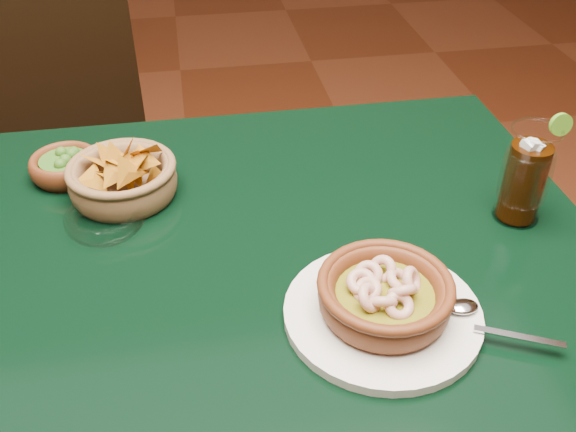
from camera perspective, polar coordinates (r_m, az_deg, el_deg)
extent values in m
cube|color=black|center=(0.93, -8.72, -4.08)|extent=(1.20, 0.80, 0.04)
cylinder|color=black|center=(1.53, 12.61, -4.14)|extent=(0.06, 0.06, 0.71)
cube|color=black|center=(1.64, -16.69, 1.94)|extent=(0.52, 0.52, 0.04)
cylinder|color=black|center=(1.63, -19.62, -9.30)|extent=(0.04, 0.04, 0.44)
cylinder|color=black|center=(1.67, -8.02, -5.51)|extent=(0.04, 0.04, 0.44)
cylinder|color=black|center=(1.90, -21.99, -2.39)|extent=(0.04, 0.04, 0.44)
cylinder|color=black|center=(1.94, -12.02, 0.69)|extent=(0.04, 0.04, 0.44)
cube|color=black|center=(1.69, -19.78, 11.58)|extent=(0.38, 0.16, 0.43)
cylinder|color=silver|center=(0.82, 8.38, -8.57)|extent=(0.25, 0.25, 0.01)
cylinder|color=#512411|center=(0.81, 8.45, -8.04)|extent=(0.15, 0.15, 0.01)
torus|color=#512411|center=(0.80, 8.57, -7.08)|extent=(0.19, 0.19, 0.04)
torus|color=#512411|center=(0.79, 8.70, -6.03)|extent=(0.17, 0.17, 0.01)
cylinder|color=#625E12|center=(0.80, 8.59, -6.92)|extent=(0.13, 0.13, 0.01)
torus|color=#CDA18F|center=(0.80, 10.93, -5.66)|extent=(0.04, 0.05, 0.05)
torus|color=#CDA18F|center=(0.81, 9.87, -5.67)|extent=(0.05, 0.05, 0.04)
torus|color=#CDA18F|center=(0.81, 8.38, -4.72)|extent=(0.05, 0.05, 0.04)
torus|color=#CDA18F|center=(0.81, 7.13, -5.20)|extent=(0.05, 0.05, 0.03)
torus|color=#CDA18F|center=(0.79, 6.54, -5.84)|extent=(0.04, 0.04, 0.03)
torus|color=#CDA18F|center=(0.79, 7.04, -6.56)|extent=(0.05, 0.05, 0.04)
torus|color=#CDA18F|center=(0.77, 7.26, -7.23)|extent=(0.05, 0.05, 0.04)
torus|color=#CDA18F|center=(0.77, 8.36, -7.61)|extent=(0.05, 0.04, 0.05)
torus|color=#CDA18F|center=(0.77, 9.84, -7.85)|extent=(0.05, 0.04, 0.04)
torus|color=#CDA18F|center=(0.78, 10.11, -6.62)|extent=(0.05, 0.04, 0.04)
cube|color=silver|center=(0.82, 19.88, -10.06)|extent=(0.10, 0.05, 0.00)
ellipsoid|color=silver|center=(0.83, 15.28, -7.76)|extent=(0.04, 0.03, 0.01)
cylinder|color=brown|center=(1.05, -14.25, 1.99)|extent=(0.14, 0.14, 0.01)
torus|color=brown|center=(1.04, -14.44, 3.05)|extent=(0.20, 0.20, 0.06)
torus|color=brown|center=(1.03, -14.65, 4.19)|extent=(0.17, 0.17, 0.01)
cone|color=#A66613|center=(1.07, -15.57, 5.07)|extent=(0.07, 0.06, 0.07)
cone|color=#A66613|center=(1.02, -14.30, 5.34)|extent=(0.03, 0.08, 0.08)
cone|color=#A66613|center=(1.02, -13.49, 4.72)|extent=(0.04, 0.08, 0.08)
cone|color=#A66613|center=(1.05, -16.65, 4.77)|extent=(0.07, 0.07, 0.05)
cone|color=#A66613|center=(1.00, -15.14, 3.80)|extent=(0.08, 0.06, 0.06)
cone|color=#A66613|center=(0.98, -14.06, 3.81)|extent=(0.07, 0.06, 0.06)
cone|color=#A66613|center=(1.04, -13.96, 3.19)|extent=(0.05, 0.07, 0.08)
cone|color=#A66613|center=(1.01, -15.03, 4.84)|extent=(0.07, 0.06, 0.06)
cone|color=#A66613|center=(1.04, -13.62, 4.03)|extent=(0.09, 0.07, 0.06)
cone|color=#A66613|center=(1.03, -15.14, 3.42)|extent=(0.06, 0.06, 0.04)
cone|color=#A66613|center=(1.04, -13.66, 5.07)|extent=(0.08, 0.05, 0.07)
cone|color=#A66613|center=(1.05, -14.96, 4.69)|extent=(0.06, 0.07, 0.07)
cone|color=#A66613|center=(1.04, -11.87, 3.36)|extent=(0.07, 0.09, 0.06)
cone|color=#A66613|center=(1.01, -14.11, 4.35)|extent=(0.02, 0.08, 0.08)
cone|color=#A66613|center=(1.04, -14.46, 4.03)|extent=(0.07, 0.06, 0.07)
cone|color=#A66613|center=(1.02, -14.65, 4.52)|extent=(0.08, 0.08, 0.05)
cone|color=#A66613|center=(1.01, -12.81, 4.85)|extent=(0.07, 0.06, 0.05)
cone|color=#A66613|center=(1.05, -15.41, 3.74)|extent=(0.09, 0.06, 0.06)
cone|color=#A66613|center=(1.02, -16.94, 3.18)|extent=(0.06, 0.06, 0.06)
cone|color=#A66613|center=(1.02, -12.19, 5.83)|extent=(0.08, 0.06, 0.06)
cone|color=#A66613|center=(1.01, -13.62, 4.06)|extent=(0.07, 0.08, 0.05)
cone|color=#A66613|center=(1.00, -13.10, 4.42)|extent=(0.05, 0.08, 0.07)
cylinder|color=#512411|center=(1.13, -19.04, 3.48)|extent=(0.10, 0.10, 0.01)
torus|color=#512411|center=(1.12, -19.23, 4.29)|extent=(0.13, 0.13, 0.04)
cylinder|color=#224D13|center=(1.11, -19.30, 4.58)|extent=(0.08, 0.08, 0.01)
sphere|color=#224D13|center=(1.12, -18.49, 5.39)|extent=(0.02, 0.02, 0.02)
sphere|color=#224D13|center=(1.10, -19.17, 4.73)|extent=(0.02, 0.02, 0.02)
sphere|color=#224D13|center=(1.09, -19.59, 4.33)|extent=(0.02, 0.02, 0.02)
sphere|color=#224D13|center=(1.12, -18.66, 5.23)|extent=(0.02, 0.02, 0.02)
sphere|color=#224D13|center=(1.13, -19.51, 5.34)|extent=(0.02, 0.02, 0.02)
cylinder|color=white|center=(1.03, 19.53, 0.11)|extent=(0.07, 0.07, 0.01)
torus|color=white|center=(0.99, 20.37, 3.46)|extent=(0.15, 0.15, 0.08)
cylinder|color=black|center=(1.00, 20.22, 2.88)|extent=(0.06, 0.06, 0.12)
cube|color=silver|center=(0.97, 21.19, 5.59)|extent=(0.03, 0.02, 0.02)
cube|color=silver|center=(0.97, 20.50, 5.76)|extent=(0.02, 0.02, 0.02)
cube|color=silver|center=(0.96, 20.94, 5.83)|extent=(0.02, 0.02, 0.02)
cube|color=silver|center=(0.96, 20.62, 5.81)|extent=(0.02, 0.03, 0.02)
torus|color=white|center=(0.96, 21.29, 7.11)|extent=(0.07, 0.07, 0.00)
cylinder|color=#4C8A1E|center=(0.97, 23.09, 7.50)|extent=(0.03, 0.01, 0.03)
cylinder|color=white|center=(0.99, -15.87, -0.69)|extent=(0.10, 0.10, 0.01)
torus|color=white|center=(0.98, -15.98, -0.14)|extent=(0.13, 0.13, 0.03)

